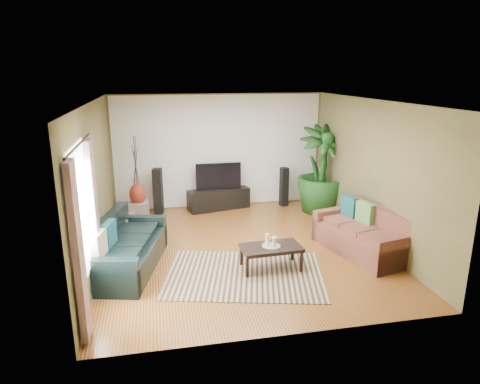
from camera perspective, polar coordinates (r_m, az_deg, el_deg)
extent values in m
plane|color=#9C6428|center=(8.02, 0.28, -7.62)|extent=(5.50, 5.50, 0.00)
plane|color=white|center=(7.38, 0.31, 12.00)|extent=(5.50, 5.50, 0.00)
plane|color=brown|center=(10.24, -2.82, 5.43)|extent=(5.00, 0.00, 5.00)
plane|color=brown|center=(5.05, 6.64, -5.65)|extent=(5.00, 0.00, 5.00)
plane|color=brown|center=(7.51, -18.73, 0.78)|extent=(0.00, 5.50, 5.50)
plane|color=brown|center=(8.44, 17.17, 2.51)|extent=(0.00, 5.50, 5.50)
plane|color=white|center=(10.23, -2.81, 5.42)|extent=(4.90, 0.00, 4.90)
plane|color=white|center=(5.97, -20.38, -2.64)|extent=(0.00, 1.80, 1.80)
cube|color=gray|center=(5.35, -20.75, -7.66)|extent=(0.08, 0.35, 2.20)
cube|color=gray|center=(6.75, -18.84, -2.66)|extent=(0.08, 0.35, 2.20)
cylinder|color=black|center=(5.76, -20.74, 5.91)|extent=(0.03, 1.90, 0.03)
cube|color=black|center=(7.36, -14.80, -6.79)|extent=(1.35, 2.22, 0.85)
cube|color=brown|center=(8.01, 15.79, -5.01)|extent=(1.23, 1.97, 0.85)
cube|color=tan|center=(7.08, 0.62, -10.91)|extent=(2.86, 2.32, 0.01)
cube|color=black|center=(7.21, 4.13, -8.70)|extent=(1.02, 0.60, 0.40)
cylinder|color=gray|center=(7.13, 4.17, -7.17)|extent=(0.31, 0.31, 0.01)
cylinder|color=silver|center=(7.10, 3.65, -6.34)|extent=(0.06, 0.06, 0.20)
cylinder|color=beige|center=(7.07, 4.58, -6.65)|extent=(0.06, 0.06, 0.15)
cylinder|color=white|center=(7.17, 4.59, -6.43)|extent=(0.06, 0.06, 0.13)
cube|color=black|center=(10.25, -2.86, -0.93)|extent=(1.52, 0.75, 0.49)
cube|color=black|center=(10.10, -2.90, 2.12)|extent=(1.07, 0.06, 0.63)
cube|color=black|center=(9.97, -10.88, 0.07)|extent=(0.24, 0.26, 1.07)
cube|color=black|center=(10.48, 5.89, 0.70)|extent=(0.19, 0.21, 0.95)
imported|color=#174316|center=(10.03, 10.78, 2.96)|extent=(1.18, 1.18, 2.02)
cylinder|color=black|center=(10.25, 10.54, -1.76)|extent=(0.37, 0.37, 0.29)
cube|color=#999996|center=(9.84, -13.37, -2.37)|extent=(0.46, 0.46, 0.39)
ellipsoid|color=maroon|center=(9.74, -13.51, -0.29)|extent=(0.35, 0.35, 0.50)
cube|color=brown|center=(8.52, -15.83, -4.81)|extent=(0.64, 0.64, 0.56)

